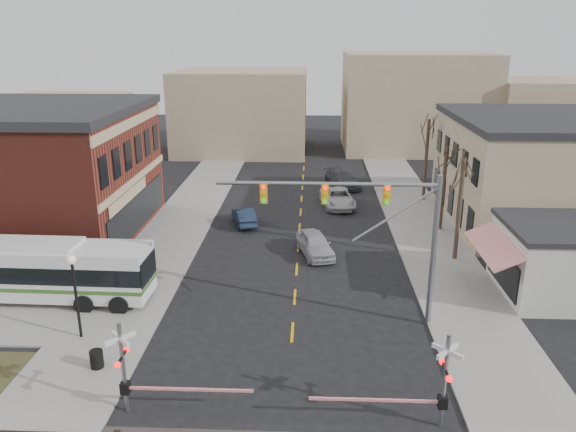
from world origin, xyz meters
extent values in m
plane|color=black|center=(0.00, 0.00, 0.00)|extent=(160.00, 160.00, 0.00)
cube|color=gray|center=(-9.50, 20.00, 0.06)|extent=(5.00, 60.00, 0.12)
cube|color=gray|center=(9.50, 20.00, 0.06)|extent=(5.00, 60.00, 0.12)
cube|color=tan|center=(-11.95, 16.00, 4.30)|extent=(0.10, 15.00, 0.50)
cube|color=tan|center=(-11.95, 16.00, 8.40)|extent=(0.10, 15.00, 0.70)
cube|color=black|center=(-11.95, 16.00, 1.80)|extent=(0.08, 13.00, 2.60)
cube|color=beige|center=(16.00, 7.00, 2.00)|extent=(8.00, 6.00, 4.00)
cube|color=red|center=(11.20, 7.00, 3.00)|extent=(1.68, 6.00, 0.87)
cylinder|color=#382B21|center=(10.50, 12.00, 3.50)|extent=(0.28, 0.28, 6.75)
cylinder|color=#382B21|center=(10.80, 18.00, 3.27)|extent=(0.28, 0.28, 6.30)
cylinder|color=#382B21|center=(11.00, 26.00, 3.72)|extent=(0.28, 0.28, 7.20)
cube|color=silver|center=(-14.47, 5.02, 1.88)|extent=(12.87, 3.09, 2.86)
cube|color=black|center=(-14.47, 5.02, 2.08)|extent=(12.92, 3.13, 0.96)
cube|color=#326521|center=(-14.47, 5.02, 1.23)|extent=(12.92, 3.13, 0.21)
cylinder|color=black|center=(-14.47, 5.02, 0.53)|extent=(1.14, 2.80, 1.07)
cylinder|color=gray|center=(7.03, 3.20, 4.00)|extent=(0.28, 0.28, 8.00)
cylinder|color=gray|center=(1.61, 3.20, 7.50)|extent=(10.84, 0.20, 0.20)
cube|color=gold|center=(4.53, 3.20, 7.00)|extent=(0.35, 0.30, 1.00)
cube|color=gold|center=(1.53, 3.20, 7.00)|extent=(0.35, 0.30, 1.00)
cube|color=gold|center=(-1.47, 3.20, 7.00)|extent=(0.35, 0.30, 1.00)
cylinder|color=gray|center=(-6.40, -4.48, 2.00)|extent=(0.16, 0.16, 4.00)
cube|color=silver|center=(-6.40, -4.48, 3.30)|extent=(1.00, 1.00, 0.18)
cube|color=silver|center=(-6.40, -4.48, 3.30)|extent=(1.00, 1.00, 0.18)
sphere|color=#FF0C0C|center=(-6.40, -5.03, 2.50)|extent=(0.26, 0.26, 0.26)
sphere|color=#FF0C0C|center=(-6.40, -3.93, 2.50)|extent=(0.26, 0.26, 0.26)
cube|color=black|center=(-6.40, -4.48, 1.10)|extent=(0.35, 0.35, 0.50)
cube|color=#FF0C0C|center=(-3.80, -4.48, 1.10)|extent=(5.00, 0.10, 0.10)
cylinder|color=gray|center=(5.97, -4.85, 2.00)|extent=(0.16, 0.16, 4.00)
cube|color=silver|center=(5.97, -4.85, 3.30)|extent=(1.00, 1.00, 0.18)
cube|color=silver|center=(5.97, -4.85, 3.30)|extent=(1.00, 1.00, 0.18)
sphere|color=#FF0C0C|center=(5.97, -5.40, 2.50)|extent=(0.26, 0.26, 0.26)
sphere|color=#FF0C0C|center=(5.97, -4.30, 2.50)|extent=(0.26, 0.26, 0.26)
cube|color=black|center=(5.97, -4.85, 1.10)|extent=(0.35, 0.35, 0.50)
cube|color=#FF0C0C|center=(3.37, -4.85, 1.10)|extent=(5.00, 0.10, 0.10)
cylinder|color=black|center=(-10.47, 0.97, 2.11)|extent=(0.14, 0.14, 3.97)
sphere|color=silver|center=(-10.47, 0.97, 4.24)|extent=(0.44, 0.44, 0.44)
cylinder|color=black|center=(-8.68, -1.64, 0.53)|extent=(0.60, 0.60, 0.83)
imported|color=#A6A6AA|center=(1.17, 12.50, 0.78)|extent=(3.04, 4.94, 1.57)
imported|color=#152136|center=(-4.40, 18.64, 0.67)|extent=(2.55, 4.31, 1.34)
imported|color=beige|center=(3.18, 23.84, 0.76)|extent=(3.24, 5.76, 1.52)
imported|color=#46474C|center=(3.93, 30.28, 0.74)|extent=(3.94, 5.50, 1.48)
imported|color=#5E514B|center=(-8.89, 3.97, 1.11)|extent=(0.67, 0.83, 1.97)
imported|color=#2F2F53|center=(-10.06, 6.65, 0.90)|extent=(0.87, 0.94, 1.55)
camera|label=1|loc=(0.86, -23.17, 14.52)|focal=35.00mm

